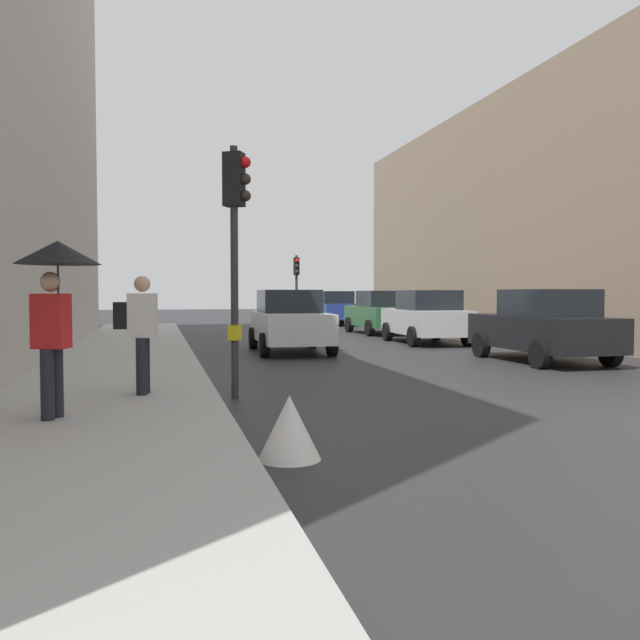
# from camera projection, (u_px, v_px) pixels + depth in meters

# --- Properties ---
(sidewalk_kerb) EXTENTS (3.30, 40.00, 0.16)m
(sidewalk_kerb) POSITION_uv_depth(u_px,v_px,m) (118.00, 374.00, 13.02)
(sidewalk_kerb) COLOR #A8A5A0
(sidewalk_kerb) RESTS_ON ground
(traffic_light_near_right) EXTENTS (0.45, 0.36, 3.97)m
(traffic_light_near_right) POSITION_uv_depth(u_px,v_px,m) (236.00, 225.00, 10.36)
(traffic_light_near_right) COLOR #2D2D2D
(traffic_light_near_right) RESTS_ON ground
(traffic_light_far_median) EXTENTS (0.24, 0.43, 3.45)m
(traffic_light_far_median) POSITION_uv_depth(u_px,v_px,m) (296.00, 278.00, 31.25)
(traffic_light_far_median) COLOR #2D2D2D
(traffic_light_far_median) RESTS_ON ground
(car_dark_suv) EXTENTS (2.04, 4.21, 1.76)m
(car_dark_suv) POSITION_uv_depth(u_px,v_px,m) (543.00, 326.00, 15.97)
(car_dark_suv) COLOR black
(car_dark_suv) RESTS_ON ground
(car_blue_van) EXTENTS (2.05, 4.21, 1.76)m
(car_blue_van) POSITION_uv_depth(u_px,v_px,m) (333.00, 308.00, 34.49)
(car_blue_van) COLOR navy
(car_blue_van) RESTS_ON ground
(car_silver_hatchback) EXTENTS (2.16, 4.27, 1.76)m
(car_silver_hatchback) POSITION_uv_depth(u_px,v_px,m) (426.00, 317.00, 21.82)
(car_silver_hatchback) COLOR #BCBCC1
(car_silver_hatchback) RESTS_ON ground
(car_green_estate) EXTENTS (2.05, 4.22, 1.76)m
(car_green_estate) POSITION_uv_depth(u_px,v_px,m) (380.00, 312.00, 26.91)
(car_green_estate) COLOR #2D6038
(car_green_estate) RESTS_ON ground
(car_white_compact) EXTENTS (2.13, 4.26, 1.76)m
(car_white_compact) POSITION_uv_depth(u_px,v_px,m) (290.00, 321.00, 18.65)
(car_white_compact) COLOR silver
(car_white_compact) RESTS_ON ground
(pedestrian_with_umbrella) EXTENTS (1.00, 1.00, 2.14)m
(pedestrian_with_umbrella) POSITION_uv_depth(u_px,v_px,m) (56.00, 279.00, 7.88)
(pedestrian_with_umbrella) COLOR black
(pedestrian_with_umbrella) RESTS_ON sidewalk_kerb
(pedestrian_with_black_backpack) EXTENTS (0.64, 0.40, 1.77)m
(pedestrian_with_black_backpack) POSITION_uv_depth(u_px,v_px,m) (140.00, 327.00, 9.85)
(pedestrian_with_black_backpack) COLOR black
(pedestrian_with_black_backpack) RESTS_ON sidewalk_kerb
(warning_sign_triangle) EXTENTS (0.64, 0.64, 0.65)m
(warning_sign_triangle) POSITION_uv_depth(u_px,v_px,m) (289.00, 427.00, 6.63)
(warning_sign_triangle) COLOR silver
(warning_sign_triangle) RESTS_ON ground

